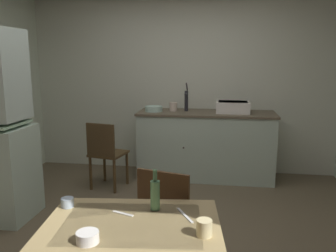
{
  "coord_description": "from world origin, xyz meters",
  "views": [
    {
      "loc": [
        0.56,
        -3.03,
        1.62
      ],
      "look_at": [
        0.11,
        -0.09,
        1.05
      ],
      "focal_mm": 36.9,
      "sensor_mm": 36.0,
      "label": 1
    }
  ],
  "objects": [
    {
      "name": "ground_plane",
      "position": [
        0.0,
        0.0,
        0.0
      ],
      "size": [
        5.37,
        5.37,
        0.0
      ],
      "primitive_type": "plane",
      "color": "brown"
    },
    {
      "name": "wall_back",
      "position": [
        0.0,
        2.0,
        1.31
      ],
      "size": [
        4.47,
        0.1,
        2.61
      ],
      "primitive_type": "cube",
      "color": "beige",
      "rests_on": "ground"
    },
    {
      "name": "counter_cabinet",
      "position": [
        0.38,
        1.63,
        0.46
      ],
      "size": [
        1.85,
        0.64,
        0.92
      ],
      "color": "#A9BDAB",
      "rests_on": "ground"
    },
    {
      "name": "sink_basin",
      "position": [
        0.73,
        1.63,
        1.0
      ],
      "size": [
        0.44,
        0.34,
        0.15
      ],
      "color": "silver",
      "rests_on": "counter_cabinet"
    },
    {
      "name": "hand_pump",
      "position": [
        0.1,
        1.68,
        1.09
      ],
      "size": [
        0.05,
        0.27,
        0.39
      ],
      "color": "#232328",
      "rests_on": "counter_cabinet"
    },
    {
      "name": "mixing_bowl_counter",
      "position": [
        -0.34,
        1.58,
        0.96
      ],
      "size": [
        0.24,
        0.24,
        0.07
      ],
      "primitive_type": "cylinder",
      "color": "#ADD1C1",
      "rests_on": "counter_cabinet"
    },
    {
      "name": "stoneware_crock",
      "position": [
        -0.08,
        1.67,
        0.98
      ],
      "size": [
        0.11,
        0.11,
        0.12
      ],
      "primitive_type": "cylinder",
      "color": "beige",
      "rests_on": "counter_cabinet"
    },
    {
      "name": "dining_table",
      "position": [
        0.09,
        -1.3,
        0.62
      ],
      "size": [
        1.05,
        0.78,
        0.73
      ],
      "color": "#A28B5A",
      "rests_on": "ground"
    },
    {
      "name": "chair_far_side",
      "position": [
        0.22,
        -0.73,
        0.48
      ],
      "size": [
        0.49,
        0.49,
        0.89
      ],
      "color": "#4F341D",
      "rests_on": "ground"
    },
    {
      "name": "chair_by_counter",
      "position": [
        -0.84,
        1.0,
        0.47
      ],
      "size": [
        0.47,
        0.47,
        0.86
      ],
      "color": "#4A361C",
      "rests_on": "ground"
    },
    {
      "name": "serving_bowl_wide",
      "position": [
        -0.07,
        -1.54,
        0.76
      ],
      "size": [
        0.11,
        0.11,
        0.06
      ],
      "primitive_type": "cylinder",
      "color": "white",
      "rests_on": "dining_table"
    },
    {
      "name": "mug_dark",
      "position": [
        -0.35,
        -1.16,
        0.76
      ],
      "size": [
        0.08,
        0.08,
        0.06
      ],
      "primitive_type": "cylinder",
      "color": "#9EB2C6",
      "rests_on": "dining_table"
    },
    {
      "name": "teacup_mint",
      "position": [
        0.5,
        -1.39,
        0.78
      ],
      "size": [
        0.08,
        0.08,
        0.09
      ],
      "primitive_type": "cylinder",
      "color": "beige",
      "rests_on": "dining_table"
    },
    {
      "name": "glass_bottle",
      "position": [
        0.19,
        -1.11,
        0.83
      ],
      "size": [
        0.06,
        0.06,
        0.25
      ],
      "color": "#4C7F56",
      "rests_on": "dining_table"
    },
    {
      "name": "table_knife",
      "position": [
        0.37,
        -1.17,
        0.74
      ],
      "size": [
        0.12,
        0.19,
        0.0
      ],
      "primitive_type": "cube",
      "rotation": [
        0.0,
        0.0,
        5.24
      ],
      "color": "silver",
      "rests_on": "dining_table"
    },
    {
      "name": "teaspoon_near_bowl",
      "position": [
        0.01,
        -1.2,
        0.74
      ],
      "size": [
        0.14,
        0.07,
        0.0
      ],
      "primitive_type": "cube",
      "rotation": [
        0.0,
        0.0,
        5.94
      ],
      "color": "beige",
      "rests_on": "dining_table"
    }
  ]
}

